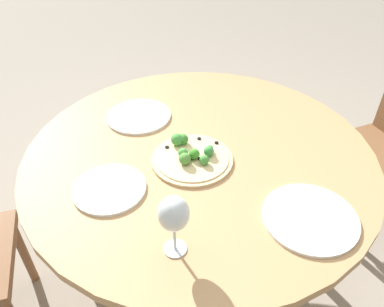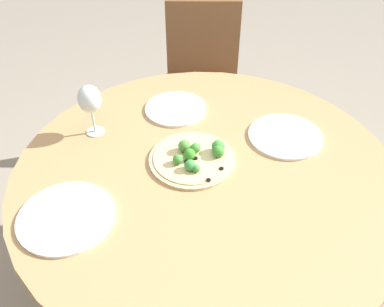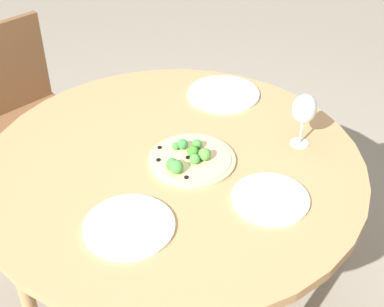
# 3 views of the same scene
# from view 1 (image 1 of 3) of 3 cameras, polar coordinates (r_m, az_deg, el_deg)

# --- Properties ---
(ground_plane) EXTENTS (12.00, 12.00, 0.00)m
(ground_plane) POSITION_cam_1_polar(r_m,az_deg,el_deg) (1.84, 0.86, -17.27)
(ground_plane) COLOR gray
(dining_table) EXTENTS (1.22, 1.22, 0.71)m
(dining_table) POSITION_cam_1_polar(r_m,az_deg,el_deg) (1.35, 1.12, -1.55)
(dining_table) COLOR tan
(dining_table) RESTS_ON ground_plane
(pizza) EXTENTS (0.28, 0.28, 0.06)m
(pizza) POSITION_cam_1_polar(r_m,az_deg,el_deg) (1.26, -0.14, -0.38)
(pizza) COLOR #DBBC89
(pizza) RESTS_ON dining_table
(wine_glass) EXTENTS (0.08, 0.08, 0.19)m
(wine_glass) POSITION_cam_1_polar(r_m,az_deg,el_deg) (0.91, -2.81, -9.31)
(wine_glass) COLOR silver
(wine_glass) RESTS_ON dining_table
(plate_near) EXTENTS (0.23, 0.23, 0.01)m
(plate_near) POSITION_cam_1_polar(r_m,az_deg,el_deg) (1.19, -12.46, -5.24)
(plate_near) COLOR white
(plate_near) RESTS_ON dining_table
(plate_far) EXTENTS (0.25, 0.25, 0.01)m
(plate_far) POSITION_cam_1_polar(r_m,az_deg,el_deg) (1.50, -8.13, 5.68)
(plate_far) COLOR white
(plate_far) RESTS_ON dining_table
(plate_side) EXTENTS (0.27, 0.27, 0.01)m
(plate_side) POSITION_cam_1_polar(r_m,az_deg,el_deg) (1.13, 17.54, -9.32)
(plate_side) COLOR white
(plate_side) RESTS_ON dining_table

